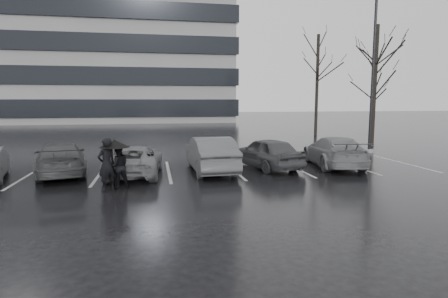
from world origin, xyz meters
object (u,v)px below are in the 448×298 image
car_east (334,151)px  lamp_post (372,82)px  car_west_c (61,159)px  tree_north (317,85)px  pedestrian_left (107,164)px  tree_ne (374,94)px  car_main (266,153)px  tree_east (375,85)px  pedestrian_right (118,166)px  car_west_b (135,160)px  car_west_a (211,154)px

car_east → lamp_post: bearing=-128.6°
car_east → lamp_post: (4.14, 3.84, 3.31)m
car_west_c → lamp_post: 16.67m
car_east → tree_north: (5.72, 14.67, 3.57)m
pedestrian_left → tree_ne: tree_ne is taller
car_west_c → tree_ne: bearing=-163.8°
car_main → car_east: car_main is taller
pedestrian_left → lamp_post: lamp_post is taller
pedestrian_left → tree_ne: size_ratio=0.25×
car_west_c → tree_east: size_ratio=0.57×
car_main → car_east: (3.17, -0.14, -0.00)m
pedestrian_left → lamp_post: (13.76, 6.77, 3.11)m
car_main → pedestrian_left: 7.15m
car_west_c → tree_east: (18.49, 7.46, 3.33)m
tree_ne → tree_north: 4.67m
pedestrian_left → lamp_post: bearing=167.2°
car_east → pedestrian_right: size_ratio=3.10×
lamp_post → tree_ne: 9.34m
car_west_c → tree_ne: size_ratio=0.66×
pedestrian_left → car_main: bearing=166.5°
car_east → pedestrian_right: pedestrian_right is taller
tree_east → tree_ne: tree_east is taller
car_west_b → car_east: bearing=-173.4°
pedestrian_right → tree_north: size_ratio=0.18×
tree_east → tree_north: size_ratio=0.94×
car_west_a → tree_east: (12.43, 7.87, 3.25)m
car_west_a → car_west_b: bearing=0.7°
car_west_b → tree_north: tree_north is taller
car_east → tree_north: bearing=-102.7°
car_east → tree_ne: (9.22, 11.67, 2.82)m
car_west_a → pedestrian_right: size_ratio=2.98×
tree_east → pedestrian_right: bearing=-147.2°
car_east → tree_ne: 15.13m
pedestrian_right → pedestrian_left: bearing=24.9°
car_west_c → pedestrian_right: pedestrian_right is taller
pedestrian_left → tree_north: bearing=-170.0°
car_west_b → tree_ne: (18.05, 12.03, 2.90)m
car_main → tree_east: (9.88, 7.53, 3.31)m
car_west_a → pedestrian_right: bearing=32.1°
car_west_a → pedestrian_left: pedestrian_left is taller
car_west_a → car_east: 5.72m
car_east → tree_north: tree_north is taller
car_west_c → tree_north: 22.98m
car_main → car_west_c: size_ratio=0.88×
car_main → tree_ne: (12.38, 11.53, 2.81)m
car_west_a → pedestrian_left: (-3.91, -2.73, 0.14)m
lamp_post → tree_north: size_ratio=1.03×
tree_east → car_west_c: bearing=-158.0°
car_main → car_west_c: 8.61m
lamp_post → tree_east: bearing=56.1°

